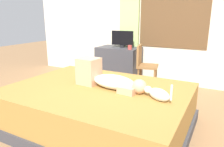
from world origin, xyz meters
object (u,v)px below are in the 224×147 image
object	(u,v)px
cat	(158,94)
tv_monitor	(122,39)
person_lying	(107,78)
desk	(119,64)
cup	(130,47)
bed	(98,108)
chair_by_desk	(144,64)

from	to	relation	value
cat	tv_monitor	world-z (taller)	tv_monitor
tv_monitor	person_lying	bearing A→B (deg)	-69.59
desk	cup	world-z (taller)	cup
bed	cat	bearing A→B (deg)	-2.01
chair_by_desk	person_lying	bearing A→B (deg)	-86.48
person_lying	desk	xyz separation A→B (m)	(-0.78, 1.89, -0.27)
desk	tv_monitor	bearing A→B (deg)	0.00
cat	cup	size ratio (longest dim) A/B	3.92
desk	tv_monitor	xyz separation A→B (m)	(0.08, 0.00, 0.55)
tv_monitor	chair_by_desk	size ratio (longest dim) A/B	0.56
cup	desk	bearing A→B (deg)	151.88
cat	desk	size ratio (longest dim) A/B	0.37
desk	bed	bearing A→B (deg)	-70.82
tv_monitor	cup	world-z (taller)	tv_monitor
chair_by_desk	cat	bearing A→B (deg)	-65.68
tv_monitor	cat	bearing A→B (deg)	-55.37
person_lying	cup	xyz separation A→B (m)	(-0.45, 1.71, 0.14)
cat	tv_monitor	xyz separation A→B (m)	(-1.38, 2.00, 0.32)
person_lying	cat	xyz separation A→B (m)	(0.68, -0.11, -0.05)
cat	desk	world-z (taller)	same
person_lying	chair_by_desk	size ratio (longest dim) A/B	1.09
tv_monitor	chair_by_desk	xyz separation A→B (m)	(0.60, -0.28, -0.41)
cat	tv_monitor	distance (m)	2.45
desk	person_lying	bearing A→B (deg)	-67.57
bed	person_lying	world-z (taller)	person_lying
bed	tv_monitor	xyz separation A→B (m)	(-0.61, 1.97, 0.66)
person_lying	tv_monitor	size ratio (longest dim) A/B	1.96
desk	chair_by_desk	xyz separation A→B (m)	(0.68, -0.28, 0.14)
desk	chair_by_desk	bearing A→B (deg)	-22.47
person_lying	desk	size ratio (longest dim) A/B	1.05
cat	desk	distance (m)	2.49
desk	chair_by_desk	distance (m)	0.75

